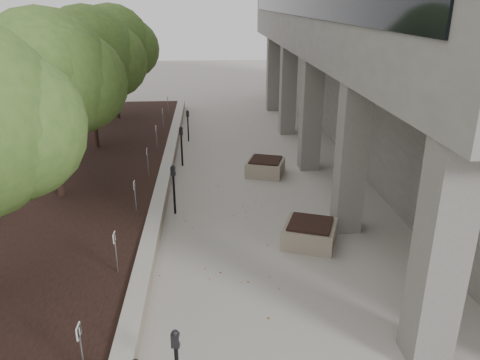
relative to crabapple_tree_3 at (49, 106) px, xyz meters
name	(u,v)px	position (x,y,z in m)	size (l,w,h in m)	color
retaining_wall	(164,185)	(2.97, 1.00, -2.87)	(0.39, 26.00, 0.50)	#A29580
planting_bed	(49,189)	(-0.70, 1.00, -2.92)	(7.00, 26.00, 0.40)	black
crabapple_tree_3	(49,106)	(0.00, 0.00, 0.00)	(4.60, 4.00, 5.44)	#3E6325
crabapple_tree_4	(89,78)	(0.00, 5.00, 0.00)	(4.60, 4.00, 5.44)	#3E6325
crabapple_tree_5	(113,62)	(0.00, 10.00, 0.00)	(4.60, 4.00, 5.44)	#3E6325
parking_sign_2	(81,351)	(2.45, -7.50, -2.24)	(0.04, 0.22, 0.96)	black
parking_sign_3	(116,253)	(2.45, -4.50, -2.24)	(0.04, 0.22, 0.96)	black
parking_sign_4	(135,198)	(2.45, -1.50, -2.24)	(0.04, 0.22, 0.96)	black
parking_sign_5	(148,162)	(2.45, 1.50, -2.24)	(0.04, 0.22, 0.96)	black
parking_sign_6	(157,137)	(2.45, 4.50, -2.24)	(0.04, 0.22, 0.96)	black
parking_sign_7	(163,119)	(2.45, 7.50, -2.24)	(0.04, 0.22, 0.96)	black
parking_sign_8	(168,105)	(2.45, 10.50, -2.24)	(0.04, 0.22, 0.96)	black
parking_meter_3	(174,190)	(3.44, -0.71, -2.36)	(0.15, 0.11, 1.52)	black
parking_meter_4	(182,146)	(3.47, 3.60, -2.35)	(0.15, 0.11, 1.54)	black
parking_meter_5	(188,126)	(3.59, 6.91, -2.41)	(0.14, 0.10, 1.41)	black
planter_front	(310,233)	(7.04, -2.79, -2.82)	(1.28, 1.28, 0.60)	#A29580
planter_back	(265,167)	(6.51, 2.42, -2.83)	(1.25, 1.25, 0.58)	#A29580
berry_scatter	(220,250)	(4.70, -3.00, -3.11)	(3.30, 14.10, 0.02)	maroon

